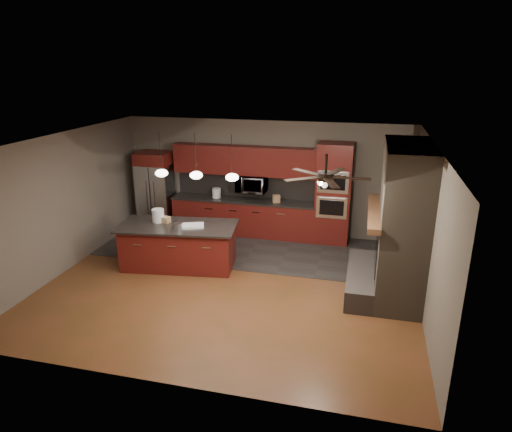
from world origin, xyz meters
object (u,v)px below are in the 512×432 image
(white_bucket, at_px, (158,215))
(paint_can, at_px, (178,226))
(refrigerator, at_px, (156,191))
(paint_tray, at_px, (193,226))
(kitchen_island, at_px, (179,246))
(oven_tower, at_px, (333,194))
(cardboard_box, at_px, (165,220))
(counter_bucket, at_px, (216,193))
(microwave, at_px, (252,184))
(counter_box, at_px, (276,199))

(white_bucket, xyz_separation_m, paint_can, (0.58, -0.31, -0.08))
(refrigerator, distance_m, paint_can, 2.77)
(refrigerator, distance_m, paint_tray, 2.77)
(kitchen_island, bearing_deg, oven_tower, 28.28)
(white_bucket, xyz_separation_m, paint_tray, (0.82, -0.12, -0.11))
(refrigerator, height_order, paint_can, refrigerator)
(oven_tower, relative_size, refrigerator, 1.20)
(refrigerator, xyz_separation_m, paint_can, (1.56, -2.29, -0.01))
(cardboard_box, bearing_deg, oven_tower, 47.39)
(paint_can, height_order, cardboard_box, cardboard_box)
(paint_tray, xyz_separation_m, counter_bucket, (-0.22, 2.18, 0.08))
(refrigerator, bearing_deg, oven_tower, 0.95)
(paint_tray, distance_m, counter_bucket, 2.19)
(refrigerator, relative_size, counter_bucket, 8.35)
(microwave, bearing_deg, paint_can, -110.69)
(kitchen_island, height_order, paint_can, paint_can)
(counter_bucket, xyz_separation_m, counter_box, (1.53, -0.05, -0.03))
(counter_bucket, bearing_deg, oven_tower, -0.15)
(oven_tower, xyz_separation_m, counter_bucket, (-2.87, 0.01, -0.17))
(kitchen_island, height_order, counter_bucket, counter_bucket)
(microwave, bearing_deg, oven_tower, -1.66)
(paint_can, bearing_deg, refrigerator, 124.37)
(white_bucket, relative_size, counter_box, 1.48)
(refrigerator, relative_size, white_bucket, 7.27)
(kitchen_island, bearing_deg, cardboard_box, 155.18)
(cardboard_box, bearing_deg, counter_box, 61.23)
(microwave, xyz_separation_m, white_bucket, (-1.50, -2.10, -0.24))
(paint_can, height_order, counter_bucket, counter_bucket)
(refrigerator, height_order, counter_bucket, refrigerator)
(counter_box, bearing_deg, paint_tray, -146.15)
(microwave, height_order, kitchen_island, microwave)
(counter_box, bearing_deg, kitchen_island, -152.58)
(refrigerator, height_order, counter_box, refrigerator)
(microwave, bearing_deg, counter_bucket, -176.80)
(refrigerator, bearing_deg, cardboard_box, -60.08)
(oven_tower, height_order, microwave, oven_tower)
(kitchen_island, distance_m, counter_box, 2.74)
(cardboard_box, xyz_separation_m, counter_bucket, (0.44, 2.07, 0.04))
(counter_bucket, bearing_deg, kitchen_island, -93.33)
(white_bucket, distance_m, paint_tray, 0.84)
(microwave, bearing_deg, refrigerator, -176.97)
(kitchen_island, bearing_deg, microwave, 57.78)
(microwave, bearing_deg, paint_tray, -106.79)
(white_bucket, bearing_deg, microwave, 54.59)
(kitchen_island, relative_size, white_bucket, 9.32)
(refrigerator, xyz_separation_m, white_bucket, (0.98, -1.97, 0.06))
(white_bucket, bearing_deg, refrigerator, 116.43)
(kitchen_island, distance_m, cardboard_box, 0.61)
(paint_can, bearing_deg, oven_tower, 39.25)
(paint_can, distance_m, counter_box, 2.79)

